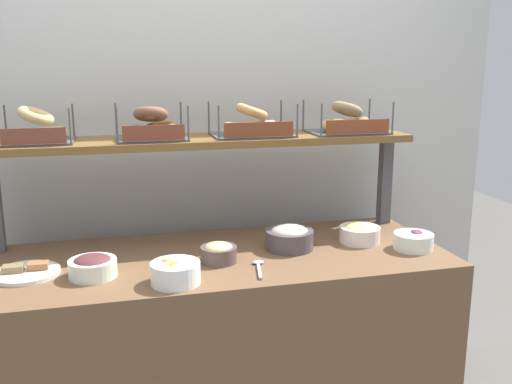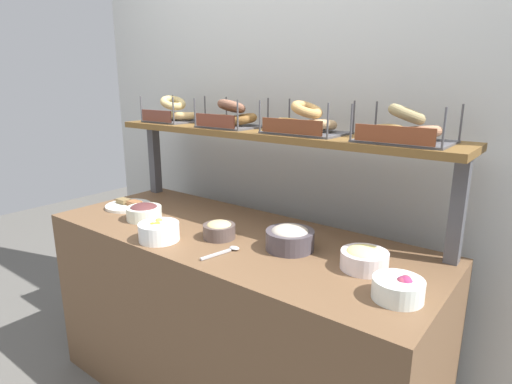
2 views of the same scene
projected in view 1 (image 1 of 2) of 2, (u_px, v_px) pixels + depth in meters
name	position (u px, v px, depth m)	size (l,w,h in m)	color
back_wall	(195.00, 146.00, 2.67)	(3.00, 0.06, 2.40)	#BCBEBA
deli_counter	(220.00, 354.00, 2.32)	(1.80, 0.70, 0.85)	brown
shelf_riser_right	(385.00, 181.00, 2.64)	(0.05, 0.05, 0.40)	#4C4C51
upper_shelf	(205.00, 141.00, 2.39)	(1.76, 0.32, 0.03)	brown
bowl_chocolate_spread	(93.00, 266.00, 2.00)	(0.17, 0.17, 0.08)	white
bowl_beet_salad	(414.00, 240.00, 2.30)	(0.16, 0.16, 0.08)	white
bowl_fruit_salad	(175.00, 272.00, 1.94)	(0.17, 0.17, 0.08)	white
bowl_tuna_salad	(289.00, 237.00, 2.30)	(0.19, 0.19, 0.10)	#4B444B
bowl_hummus	(219.00, 252.00, 2.15)	(0.14, 0.14, 0.08)	brown
bowl_egg_salad	(360.00, 233.00, 2.38)	(0.17, 0.17, 0.08)	white
serving_plate_white	(26.00, 272.00, 2.03)	(0.24, 0.24, 0.04)	white
serving_spoon_near_plate	(259.00, 266.00, 2.09)	(0.06, 0.17, 0.01)	#B7B7BC
bagel_basket_plain	(37.00, 131.00, 2.22)	(0.29, 0.27, 0.15)	#4C4C51
bagel_basket_cinnamon_raisin	(151.00, 127.00, 2.31)	(0.29, 0.26, 0.14)	#4C4C51
bagel_basket_sesame	(252.00, 125.00, 2.41)	(0.34, 0.25, 0.14)	#4C4C51
bagel_basket_everything	(347.00, 122.00, 2.51)	(0.33, 0.26, 0.15)	#4C4C51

